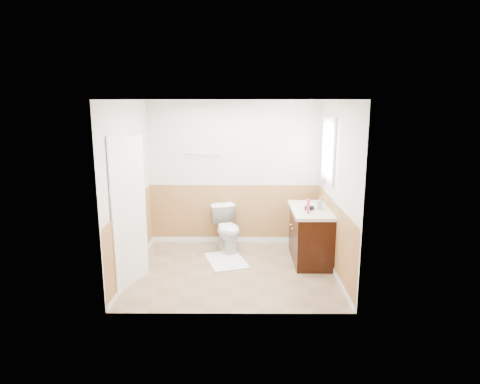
{
  "coord_description": "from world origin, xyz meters",
  "views": [
    {
      "loc": [
        0.13,
        -5.84,
        2.48
      ],
      "look_at": [
        0.1,
        0.25,
        1.15
      ],
      "focal_mm": 31.08,
      "sensor_mm": 36.0,
      "label": 1
    }
  ],
  "objects_px": {
    "bath_mat": "(226,261)",
    "lotion_bottle": "(308,206)",
    "vanity_cabinet": "(310,236)",
    "soap_dispenser": "(320,203)",
    "toilet": "(227,229)"
  },
  "relations": [
    {
      "from": "toilet",
      "to": "lotion_bottle",
      "type": "bearing_deg",
      "value": -48.78
    },
    {
      "from": "toilet",
      "to": "lotion_bottle",
      "type": "height_order",
      "value": "lotion_bottle"
    },
    {
      "from": "bath_mat",
      "to": "vanity_cabinet",
      "type": "bearing_deg",
      "value": 2.93
    },
    {
      "from": "toilet",
      "to": "soap_dispenser",
      "type": "distance_m",
      "value": 1.64
    },
    {
      "from": "vanity_cabinet",
      "to": "soap_dispenser",
      "type": "relative_size",
      "value": 5.75
    },
    {
      "from": "vanity_cabinet",
      "to": "lotion_bottle",
      "type": "bearing_deg",
      "value": -108.9
    },
    {
      "from": "bath_mat",
      "to": "vanity_cabinet",
      "type": "height_order",
      "value": "vanity_cabinet"
    },
    {
      "from": "bath_mat",
      "to": "vanity_cabinet",
      "type": "xyz_separation_m",
      "value": [
        1.33,
        0.07,
        0.39
      ]
    },
    {
      "from": "vanity_cabinet",
      "to": "soap_dispenser",
      "type": "distance_m",
      "value": 0.56
    },
    {
      "from": "vanity_cabinet",
      "to": "toilet",
      "type": "bearing_deg",
      "value": 160.95
    },
    {
      "from": "vanity_cabinet",
      "to": "soap_dispenser",
      "type": "xyz_separation_m",
      "value": [
        0.12,
        -0.05,
        0.55
      ]
    },
    {
      "from": "toilet",
      "to": "vanity_cabinet",
      "type": "height_order",
      "value": "vanity_cabinet"
    },
    {
      "from": "toilet",
      "to": "vanity_cabinet",
      "type": "distance_m",
      "value": 1.41
    },
    {
      "from": "bath_mat",
      "to": "lotion_bottle",
      "type": "bearing_deg",
      "value": -10.3
    },
    {
      "from": "bath_mat",
      "to": "soap_dispenser",
      "type": "height_order",
      "value": "soap_dispenser"
    }
  ]
}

